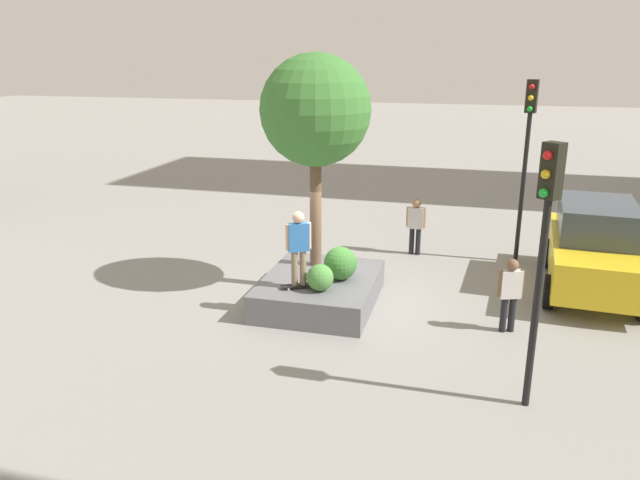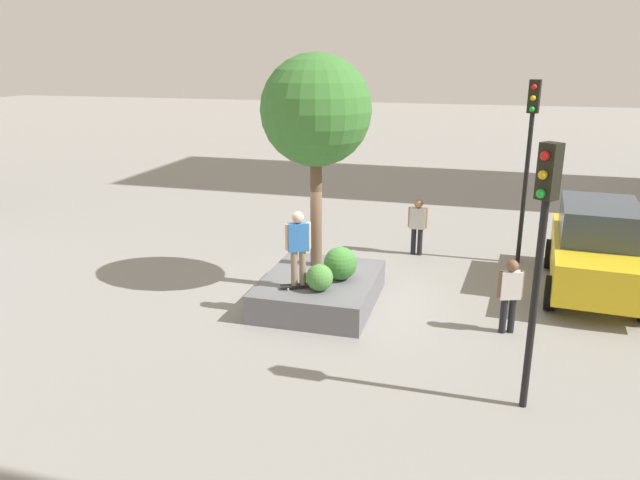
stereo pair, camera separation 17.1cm
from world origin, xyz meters
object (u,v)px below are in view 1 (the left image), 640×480
Objects in this scene: taxi_cab at (594,247)px; passerby_with_bag at (416,222)px; plaza_tree at (315,112)px; skateboarder at (299,243)px; traffic_light_corner at (544,233)px; planter_ledge at (320,290)px; skateboard at (299,285)px; traffic_light_median at (527,142)px; bystander_watching at (510,290)px.

taxi_cab is 4.80m from passerby_with_bag.
plaza_tree reaches higher than skateboarder.
traffic_light_corner is (4.11, 4.73, -1.36)m from plaza_tree.
planter_ledge is at bearing 160.25° from skateboarder.
skateboard is at bearing 1.56° from plaza_tree.
skateboarder is 7.20m from traffic_light_median.
passerby_with_bag is at bearing -89.19° from traffic_light_median.
skateboard is 5.40m from passerby_with_bag.
planter_ledge is at bearing -96.19° from bystander_watching.
plaza_tree reaches higher than passerby_with_bag.
traffic_light_median reaches higher than skateboarder.
taxi_cab is at bearing 145.53° from bystander_watching.
plaza_tree is 1.14× the size of traffic_light_corner.
traffic_light_corner is at bearing 19.46° from passerby_with_bag.
skateboarder reaches higher than planter_ledge.
plaza_tree is 7.54m from taxi_cab.
plaza_tree is 3.00× the size of skateboarder.
passerby_with_bag is (-7.51, -2.65, -2.04)m from traffic_light_corner.
taxi_cab is at bearing 112.17° from planter_ledge.
passerby_with_bag is (-4.99, 2.03, -0.73)m from skateboarder.
skateboard is at bearing -85.90° from bystander_watching.
plaza_tree is at bearing -158.51° from planter_ledge.
skateboarder is (0.78, -0.28, 1.36)m from planter_ledge.
plaza_tree is 6.25× the size of skateboard.
traffic_light_corner is 2.64× the size of passerby_with_bag.
plaza_tree reaches higher than bystander_watching.
planter_ledge is at bearing -67.83° from taxi_cab.
traffic_light_median is at bearing 175.27° from bystander_watching.
bystander_watching is 0.97× the size of passerby_with_bag.
taxi_cab is at bearing 104.75° from plaza_tree.
traffic_light_median reaches higher than taxi_cab.
skateboarder is 4.55m from bystander_watching.
skateboarder is 5.44m from passerby_with_bag.
bystander_watching is at bearing -175.69° from traffic_light_corner.
planter_ledge is 0.66× the size of taxi_cab.
taxi_cab is at bearing 44.41° from traffic_light_median.
traffic_light_corner reaches higher than passerby_with_bag.
bystander_watching is (4.71, -0.39, -2.44)m from traffic_light_median.
skateboarder is at bearing 26.57° from skateboard.
traffic_light_median is 3.09× the size of bystander_watching.
planter_ledge is 6.96m from traffic_light_median.
plaza_tree is at bearing -131.01° from traffic_light_corner.
taxi_cab is 3.29m from traffic_light_median.
skateboarder is (1.59, 0.04, -2.66)m from plaza_tree.
taxi_cab is (-3.33, 6.54, 0.39)m from skateboard.
taxi_cab is 6.42m from traffic_light_corner.
plaza_tree is at bearing -105.74° from bystander_watching.
bystander_watching is at bearing 74.26° from plaza_tree.
passerby_with_bag is at bearing 148.59° from plaza_tree.
skateboarder is 0.34× the size of traffic_light_median.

